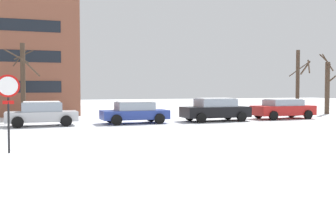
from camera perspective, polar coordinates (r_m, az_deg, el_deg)
name	(u,v)px	position (r m, az deg, el deg)	size (l,w,h in m)	color
ground_plane	(72,144)	(15.58, -14.05, -5.63)	(120.00, 120.00, 0.00)	white
road_surface	(66,135)	(18.68, -14.80, -4.29)	(80.00, 8.28, 0.00)	silver
stop_sign	(8,98)	(13.95, -22.58, 0.95)	(0.75, 0.16, 2.64)	black
parked_car_silver	(42,113)	(23.49, -18.18, -1.20)	(4.02, 2.04, 1.43)	silver
parked_car_blue	(135,112)	(24.01, -4.97, -1.05)	(4.16, 2.09, 1.38)	#283D93
parked_car_black	(215,109)	(25.77, 7.02, -0.66)	(4.52, 2.16, 1.54)	black
parked_car_red	(283,108)	(28.80, 16.66, -0.50)	(4.50, 2.14, 1.43)	red
tree_far_right	(23,81)	(26.14, -20.66, 3.37)	(2.12, 1.76, 5.05)	#423326
tree_far_left	(299,81)	(32.58, 18.77, 3.38)	(1.38, 2.40, 5.24)	#423326
tree_far_mid	(327,87)	(35.31, 22.52, 2.52)	(1.34, 1.33, 5.09)	#423326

